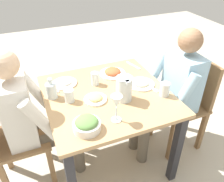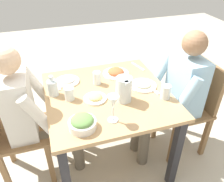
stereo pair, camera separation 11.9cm
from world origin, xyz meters
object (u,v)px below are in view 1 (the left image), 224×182
dining_table (107,105)px  oil_carafe (52,91)px  plate_beans (141,83)px  diner_near (172,91)px  salt_shaker (119,86)px  chair_far (8,137)px  water_pitcher (124,88)px  plate_fries (95,98)px  plate_rice_curry (113,72)px  wine_glass (117,103)px  water_glass_far_left (69,96)px  salad_bowl (87,124)px  diner_far (33,115)px  chair_near (188,99)px  water_glass_by_pitcher (95,79)px  water_glass_center (165,89)px

dining_table → oil_carafe: (0.11, 0.40, 0.17)m
plate_beans → oil_carafe: size_ratio=1.32×
diner_near → salt_shaker: (0.09, 0.46, 0.11)m
chair_far → water_pitcher: (-0.17, -0.86, 0.32)m
chair_far → plate_fries: chair_far is taller
plate_fries → salt_shaker: 0.24m
chair_far → oil_carafe: bearing=-81.8°
plate_rice_curry → wine_glass: size_ratio=1.17×
dining_table → water_glass_far_left: size_ratio=9.50×
water_pitcher → salad_bowl: 0.41m
plate_beans → plate_rice_curry: plate_rice_curry is taller
water_pitcher → plate_beans: size_ratio=0.88×
diner_far → salt_shaker: diner_far is taller
plate_fries → wine_glass: wine_glass is taller
diner_far → plate_beans: diner_far is taller
diner_near → wine_glass: diner_near is taller
diner_far → salt_shaker: 0.69m
plate_fries → salt_shaker: salt_shaker is taller
oil_carafe → salt_shaker: size_ratio=3.05×
chair_far → diner_near: diner_near is taller
plate_rice_curry → chair_near: bearing=-117.9°
plate_beans → wine_glass: bearing=131.9°
plate_beans → plate_rice_curry: size_ratio=0.94×
chair_near → water_glass_by_pitcher: 0.89m
salt_shaker → salad_bowl: bearing=133.1°
diner_far → plate_beans: 0.88m
chair_near → plate_rice_curry: chair_near is taller
dining_table → chair_far: chair_far is taller
diner_near → wine_glass: bearing=111.8°
salad_bowl → chair_near: bearing=-75.9°
chair_far → wine_glass: size_ratio=4.55×
water_pitcher → dining_table: bearing=36.7°
plate_fries → water_glass_center: size_ratio=1.59×
chair_far → plate_beans: bearing=-92.4°
chair_far → water_glass_by_pitcher: chair_far is taller
water_glass_by_pitcher → salt_shaker: water_glass_by_pitcher is taller
oil_carafe → salad_bowl: bearing=-162.3°
plate_beans → water_glass_center: water_glass_center is taller
salad_bowl → water_glass_far_left: 0.34m
diner_near → water_glass_center: (-0.12, 0.17, 0.13)m
plate_fries → water_glass_far_left: size_ratio=1.74×
dining_table → water_glass_center: water_glass_center is taller
diner_far → wine_glass: diner_far is taller
chair_far → diner_far: (-0.00, -0.21, 0.15)m
diner_far → wine_glass: bearing=-125.7°
plate_beans → water_glass_far_left: water_glass_far_left is taller
plate_beans → water_glass_far_left: (0.00, 0.60, 0.04)m
diner_near → salt_shaker: bearing=78.7°
plate_beans → salt_shaker: (0.02, 0.19, 0.01)m
salad_bowl → salt_shaker: salad_bowl is taller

